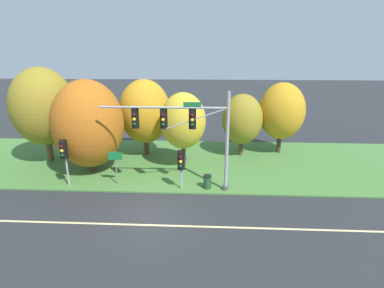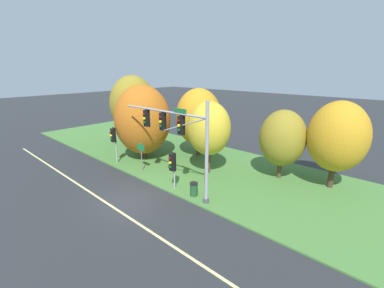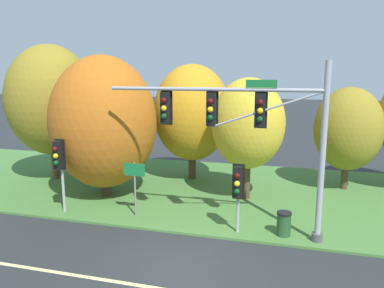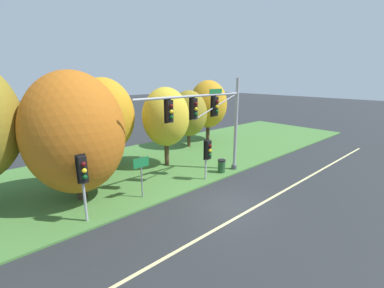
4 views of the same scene
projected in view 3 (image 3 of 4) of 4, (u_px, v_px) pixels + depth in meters
name	position (u px, v px, depth m)	size (l,w,h in m)	color
ground_plane	(180.00, 269.00, 11.97)	(160.00, 160.00, 0.00)	#282B2D
grass_verge	(226.00, 190.00, 19.78)	(48.00, 11.50, 0.10)	#477A38
traffic_signal_mast	(249.00, 124.00, 13.63)	(8.24, 0.49, 6.51)	#9EA0A5
pedestrian_signal_near_kerb	(238.00, 186.00, 14.03)	(0.46, 0.55, 2.73)	#9EA0A5
pedestrian_signal_further_along	(59.00, 160.00, 16.06)	(0.46, 0.55, 3.29)	#9EA0A5
route_sign_post	(135.00, 179.00, 15.88)	(0.95, 0.08, 2.38)	slate
tree_nearest_road	(51.00, 100.00, 21.16)	(4.97, 4.97, 7.65)	brown
tree_left_of_mast	(104.00, 122.00, 18.24)	(5.17, 5.17, 6.94)	#423021
tree_behind_signpost	(192.00, 113.00, 21.21)	(4.37, 4.37, 6.57)	#4C3823
tree_mid_verge	(248.00, 124.00, 17.72)	(3.47, 3.47, 5.88)	#4C3823
tree_tall_centre	(348.00, 129.00, 19.33)	(3.46, 3.46, 5.38)	#4C3823
trash_bin	(284.00, 224.00, 14.15)	(0.56, 0.56, 0.93)	#234C28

